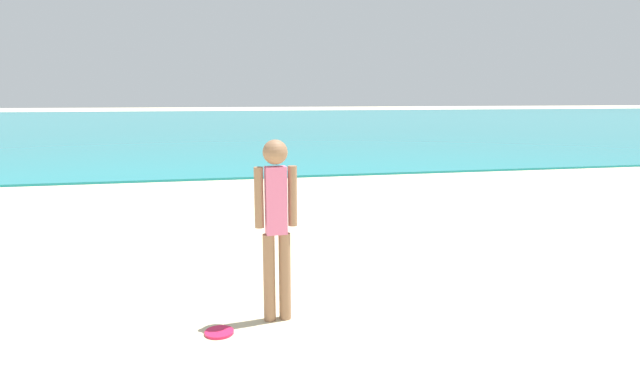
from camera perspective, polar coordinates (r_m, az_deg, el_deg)
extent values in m
cube|color=teal|center=(43.59, -9.51, 7.48)|extent=(160.00, 60.00, 0.06)
cylinder|color=#936B4C|center=(5.12, -3.81, -9.07)|extent=(0.11, 0.11, 0.85)
cylinder|color=#936B4C|center=(5.09, -5.49, -9.19)|extent=(0.11, 0.11, 0.85)
cube|color=pink|center=(4.91, -4.78, -0.93)|extent=(0.20, 0.13, 0.64)
sphere|color=#936B4C|center=(4.84, -4.86, 4.31)|extent=(0.23, 0.23, 0.23)
cylinder|color=#936B4C|center=(4.93, -2.98, -0.44)|extent=(0.08, 0.08, 0.57)
cylinder|color=#936B4C|center=(4.88, -6.60, -0.61)|extent=(0.08, 0.08, 0.57)
cylinder|color=#E51E4C|center=(5.04, -10.80, -14.64)|extent=(0.26, 0.26, 0.03)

